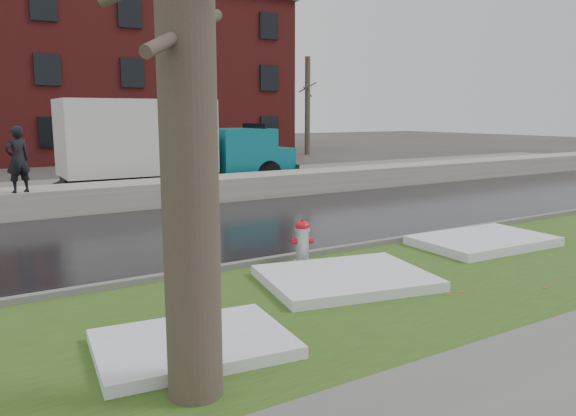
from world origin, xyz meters
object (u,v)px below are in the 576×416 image
box_truck (166,143)px  worker (18,159)px  fire_hydrant (302,240)px  tree (186,40)px

box_truck → worker: box_truck is taller
worker → box_truck: bearing=-165.8°
fire_hydrant → worker: size_ratio=0.49×
fire_hydrant → tree: bearing=-114.8°
tree → box_truck: bearing=70.8°
fire_hydrant → box_truck: bearing=103.4°
box_truck → fire_hydrant: bearing=-96.4°
tree → fire_hydrant: bearing=44.3°
tree → worker: 11.12m
fire_hydrant → tree: 5.77m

